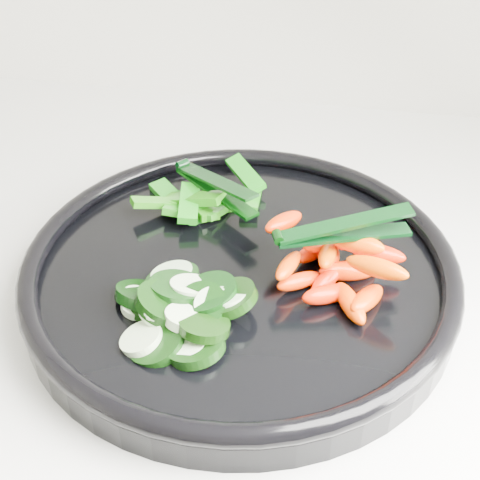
# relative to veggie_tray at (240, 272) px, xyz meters

# --- Properties ---
(veggie_tray) EXTENTS (0.37, 0.37, 0.04)m
(veggie_tray) POSITION_rel_veggie_tray_xyz_m (0.00, 0.00, 0.00)
(veggie_tray) COLOR black
(veggie_tray) RESTS_ON counter
(cucumber_pile) EXTENTS (0.13, 0.13, 0.04)m
(cucumber_pile) POSITION_rel_veggie_tray_xyz_m (-0.04, -0.07, 0.01)
(cucumber_pile) COLOR black
(cucumber_pile) RESTS_ON veggie_tray
(carrot_pile) EXTENTS (0.13, 0.12, 0.05)m
(carrot_pile) POSITION_rel_veggie_tray_xyz_m (0.08, -0.00, 0.02)
(carrot_pile) COLOR #F23000
(carrot_pile) RESTS_ON veggie_tray
(pepper_pile) EXTENTS (0.12, 0.12, 0.04)m
(pepper_pile) POSITION_rel_veggie_tray_xyz_m (-0.05, 0.08, 0.01)
(pepper_pile) COLOR #0A6C10
(pepper_pile) RESTS_ON veggie_tray
(tong_carrot) EXTENTS (0.11, 0.05, 0.02)m
(tong_carrot) POSITION_rel_veggie_tray_xyz_m (0.08, 0.00, 0.05)
(tong_carrot) COLOR black
(tong_carrot) RESTS_ON carrot_pile
(tong_pepper) EXTENTS (0.10, 0.08, 0.02)m
(tong_pepper) POSITION_rel_veggie_tray_xyz_m (-0.04, 0.09, 0.03)
(tong_pepper) COLOR black
(tong_pepper) RESTS_ON pepper_pile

